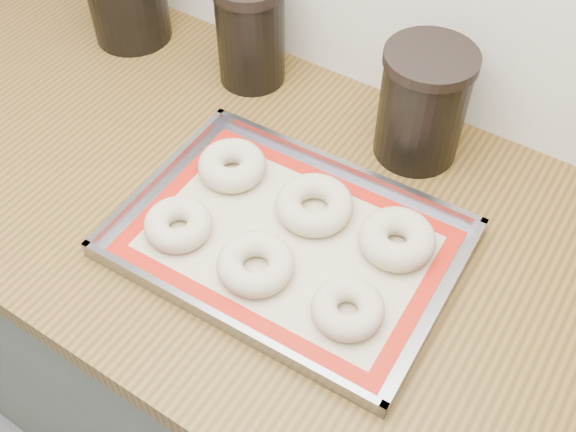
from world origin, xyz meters
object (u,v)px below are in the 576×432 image
Objects in this scene: bagel_front_right at (348,308)px; bagel_back_left at (232,165)px; canister_right at (423,105)px; bagel_back_mid at (314,205)px; baking_tray at (288,241)px; bagel_back_right at (397,239)px; canister_mid at (250,32)px; bagel_front_left at (178,224)px; bagel_front_mid at (256,264)px.

bagel_back_left reaches higher than bagel_front_right.
bagel_back_mid is at bearing -106.80° from canister_right.
bagel_back_right is at bearing 28.75° from baking_tray.
bagel_back_mid is (-0.13, 0.13, 0.00)m from bagel_front_right.
bagel_front_right is 0.18m from bagel_back_mid.
canister_right is (0.32, -0.01, -0.00)m from canister_mid.
bagel_back_right is (0.27, 0.01, 0.00)m from bagel_back_left.
baking_tray is at bearing -151.25° from bagel_back_right.
bagel_back_right is (0.27, 0.14, 0.00)m from bagel_front_left.
bagel_front_mid is 1.11× the size of bagel_front_right.
bagel_back_mid is (0.00, 0.06, 0.02)m from baking_tray.
bagel_back_mid is at bearing 87.37° from baking_tray.
bagel_back_right is at bearing -71.21° from canister_right.
bagel_back_right reaches higher than bagel_back_mid.
bagel_back_left is at bearing 135.65° from bagel_front_mid.
bagel_back_right reaches higher than baking_tray.
bagel_back_right reaches higher than bagel_front_mid.
baking_tray is 4.49× the size of bagel_front_mid.
bagel_back_right is at bearing 3.24° from bagel_back_mid.
bagel_back_left is 0.15m from bagel_back_mid.
bagel_back_mid is at bearing 0.21° from bagel_back_left.
canister_right is (-0.07, 0.33, 0.07)m from bagel_front_right.
baking_tray is at bearing -47.55° from canister_mid.
bagel_front_left is at bearing -71.27° from canister_mid.
baking_tray is 0.16m from bagel_front_left.
canister_right reaches higher than bagel_front_right.
canister_right is at bearing 101.18° from bagel_front_right.
bagel_front_left is 0.40m from canister_right.
bagel_front_right is 0.92× the size of bagel_back_left.
canister_right is at bearing -2.22° from canister_mid.
canister_right is (0.20, 0.34, 0.07)m from bagel_front_left.
canister_mid reaches higher than bagel_front_mid.
bagel_back_left is (-0.14, 0.06, 0.02)m from baking_tray.
bagel_front_right is 0.30m from bagel_back_left.
bagel_back_mid reaches higher than baking_tray.
bagel_back_left is 0.56× the size of canister_mid.
canister_right is at bearing 77.84° from bagel_front_mid.
baking_tray is 0.16m from bagel_back_left.
bagel_back_right reaches higher than bagel_front_left.
bagel_front_right is at bearing -24.67° from bagel_back_left.
baking_tray is at bearing -92.63° from bagel_back_mid.
bagel_front_mid is at bearing -94.71° from bagel_back_mid.
bagel_back_mid is (0.14, 0.13, 0.00)m from bagel_front_left.
canister_mid is (-0.39, 0.21, 0.07)m from bagel_back_right.
bagel_front_left is 0.52× the size of canister_mid.
baking_tray is 4.43× the size of bagel_back_right.
bagel_back_left is at bearing -179.79° from bagel_back_mid.
canister_mid is (-0.12, 0.35, 0.07)m from bagel_front_left.
baking_tray is 4.96× the size of bagel_front_right.
bagel_front_left is at bearing -178.93° from bagel_front_mid.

